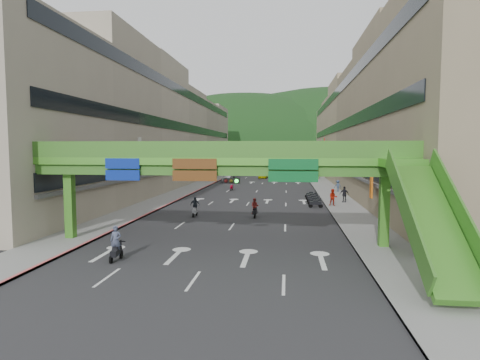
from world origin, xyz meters
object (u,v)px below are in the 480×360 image
at_px(scooter_rider_near, 116,244).
at_px(scooter_rider_mid, 255,208).
at_px(overpass_near, 232,170).
at_px(car_silver, 227,179).
at_px(pedestrian_red, 333,199).
at_px(car_yellow, 263,175).

relative_size(scooter_rider_near, scooter_rider_mid, 1.12).
relative_size(overpass_near, car_silver, 6.27).
height_order(overpass_near, pedestrian_red, overpass_near).
bearing_deg(scooter_rider_near, car_silver, 91.73).
height_order(scooter_rider_near, car_silver, scooter_rider_near).
relative_size(scooter_rider_mid, pedestrian_red, 0.99).
distance_m(overpass_near, scooter_rider_near, 8.74).
bearing_deg(overpass_near, car_silver, 98.95).
bearing_deg(car_yellow, car_silver, -115.79).
bearing_deg(pedestrian_red, scooter_rider_mid, -133.62).
relative_size(scooter_rider_near, car_silver, 0.47).
height_order(scooter_rider_near, scooter_rider_mid, scooter_rider_near).
height_order(overpass_near, car_silver, overpass_near).
relative_size(overpass_near, scooter_rider_near, 13.30).
height_order(scooter_rider_mid, car_silver, scooter_rider_mid).
height_order(car_silver, car_yellow, car_yellow).
height_order(scooter_rider_near, car_yellow, scooter_rider_near).
height_order(scooter_rider_near, pedestrian_red, scooter_rider_near).
xyz_separation_m(overpass_near, car_yellow, (-1.55, 61.51, -4.45)).
distance_m(car_yellow, pedestrian_red, 43.44).
xyz_separation_m(scooter_rider_near, scooter_rider_mid, (6.93, 15.74, -0.04)).
bearing_deg(pedestrian_red, scooter_rider_near, -120.32).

